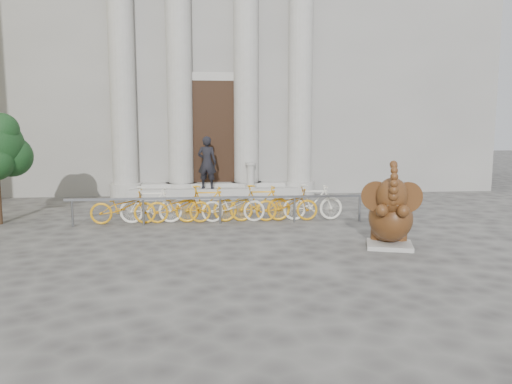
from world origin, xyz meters
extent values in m
plane|color=#474442|center=(0.00, 0.00, 0.00)|extent=(80.00, 80.00, 0.00)
cube|color=gray|center=(0.00, 15.00, 6.00)|extent=(22.00, 10.00, 12.00)
cube|color=black|center=(0.00, 9.92, 2.30)|extent=(2.40, 0.16, 4.00)
cylinder|color=#A8A59E|center=(-3.20, 9.80, 4.00)|extent=(0.90, 0.90, 8.00)
cylinder|color=#A8A59E|center=(-1.20, 9.80, 4.00)|extent=(0.90, 0.90, 8.00)
cylinder|color=#A8A59E|center=(1.20, 9.80, 4.00)|extent=(0.90, 0.90, 8.00)
cylinder|color=#A8A59E|center=(3.20, 9.80, 4.00)|extent=(0.90, 0.90, 8.00)
cube|color=#A8A59E|center=(0.00, 9.40, 0.18)|extent=(6.00, 1.20, 0.36)
cube|color=#A8A59E|center=(3.60, 1.50, 0.05)|extent=(1.15, 1.09, 0.09)
ellipsoid|color=black|center=(3.66, 1.70, 0.38)|extent=(0.98, 0.95, 0.60)
ellipsoid|color=black|center=(3.60, 1.52, 0.64)|extent=(1.20, 1.34, 0.98)
cylinder|color=black|center=(3.46, 1.89, 0.22)|extent=(0.35, 0.35, 0.24)
cylinder|color=black|center=(3.94, 1.74, 0.22)|extent=(0.35, 0.35, 0.24)
cylinder|color=black|center=(3.30, 1.22, 0.83)|extent=(0.38, 0.60, 0.37)
cylinder|color=black|center=(3.69, 1.10, 0.83)|extent=(0.38, 0.60, 0.37)
ellipsoid|color=black|center=(3.50, 1.19, 1.16)|extent=(0.79, 0.76, 0.75)
cylinder|color=black|center=(3.23, 1.40, 1.13)|extent=(0.55, 0.41, 0.64)
cylinder|color=black|center=(3.84, 1.21, 1.13)|extent=(0.64, 0.05, 0.64)
cone|color=beige|center=(3.34, 1.05, 1.01)|extent=(0.07, 0.22, 0.10)
cone|color=beige|center=(3.56, 0.98, 1.01)|extent=(0.17, 0.22, 0.10)
cube|color=slate|center=(0.06, 4.45, 0.70)|extent=(8.00, 0.06, 0.06)
cylinder|color=slate|center=(-3.74, 4.45, 0.35)|extent=(0.06, 0.06, 0.70)
cylinder|color=slate|center=(-1.94, 4.45, 0.35)|extent=(0.06, 0.06, 0.70)
cylinder|color=slate|center=(0.06, 4.45, 0.35)|extent=(0.06, 0.06, 0.70)
cylinder|color=slate|center=(2.06, 4.45, 0.35)|extent=(0.06, 0.06, 0.70)
cylinder|color=slate|center=(3.86, 4.45, 0.35)|extent=(0.06, 0.06, 0.70)
imported|color=orange|center=(-2.50, 4.70, 0.50)|extent=(1.70, 0.50, 1.00)
imported|color=white|center=(-1.77, 4.70, 0.50)|extent=(1.66, 0.47, 1.00)
imported|color=orange|center=(-1.04, 4.70, 0.50)|extent=(1.70, 0.50, 1.00)
imported|color=orange|center=(-0.31, 4.70, 0.50)|extent=(1.66, 0.47, 1.00)
imported|color=white|center=(0.42, 4.70, 0.50)|extent=(1.70, 0.50, 1.00)
imported|color=orange|center=(1.15, 4.70, 0.50)|extent=(1.66, 0.47, 1.00)
imported|color=orange|center=(1.89, 4.70, 0.50)|extent=(1.70, 0.50, 1.00)
imported|color=white|center=(2.62, 4.70, 0.50)|extent=(1.66, 0.47, 1.00)
sphere|color=black|center=(-5.43, 5.19, 1.78)|extent=(1.09, 1.09, 1.09)
sphere|color=black|center=(-5.53, 4.90, 2.48)|extent=(0.89, 0.89, 0.89)
imported|color=black|center=(-0.26, 9.05, 1.29)|extent=(0.77, 0.61, 1.86)
cylinder|color=#A8A59E|center=(1.29, 9.10, 0.42)|extent=(0.38, 0.38, 0.11)
cylinder|color=#A8A59E|center=(1.29, 9.10, 0.78)|extent=(0.26, 0.26, 0.85)
cylinder|color=#A8A59E|center=(1.29, 9.10, 1.23)|extent=(0.38, 0.38, 0.09)
camera|label=1|loc=(-0.32, -8.61, 2.61)|focal=35.00mm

